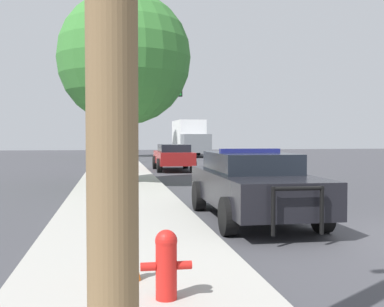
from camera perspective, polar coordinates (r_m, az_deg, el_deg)
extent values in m
cube|color=#A3A099|center=(7.88, -7.39, -10.82)|extent=(3.00, 110.00, 0.13)
cube|color=black|center=(10.50, 7.21, -4.08)|extent=(1.87, 4.90, 0.68)
cube|color=black|center=(10.69, 6.85, -1.02)|extent=(1.61, 2.55, 0.42)
cylinder|color=black|center=(9.45, 15.21, -6.89)|extent=(0.24, 0.72, 0.72)
cylinder|color=black|center=(8.86, 4.32, -7.43)|extent=(0.24, 0.72, 0.72)
cylinder|color=black|center=(12.25, 9.28, -4.80)|extent=(0.24, 0.72, 0.72)
cylinder|color=black|center=(11.80, 0.82, -5.03)|extent=(0.24, 0.72, 0.72)
cylinder|color=black|center=(8.27, 15.14, -6.49)|extent=(0.07, 0.07, 0.80)
cylinder|color=black|center=(7.96, 9.60, -6.78)|extent=(0.07, 0.07, 0.80)
cylinder|color=black|center=(8.06, 12.44, -4.07)|extent=(0.88, 0.07, 0.07)
cube|color=navy|center=(10.68, 6.86, 0.34)|extent=(1.34, 0.20, 0.09)
cube|color=navy|center=(10.80, 11.99, -3.76)|extent=(0.01, 3.52, 0.19)
cylinder|color=red|center=(5.13, -3.07, -13.78)|extent=(0.22, 0.22, 0.58)
sphere|color=red|center=(5.06, -3.08, -10.31)|extent=(0.23, 0.23, 0.23)
cylinder|color=red|center=(5.10, -5.23, -13.22)|extent=(0.16, 0.09, 0.09)
cylinder|color=red|center=(5.14, -0.93, -13.08)|extent=(0.16, 0.09, 0.09)
cylinder|color=#424247|center=(32.41, -8.31, 3.87)|extent=(0.16, 0.16, 5.40)
cylinder|color=#424247|center=(32.68, -4.87, 8.35)|extent=(3.91, 0.11, 0.11)
cube|color=black|center=(32.85, -1.43, 7.53)|extent=(0.30, 0.24, 0.90)
sphere|color=red|center=(32.75, -1.40, 8.08)|extent=(0.20, 0.20, 0.20)
sphere|color=orange|center=(32.72, -1.40, 7.55)|extent=(0.20, 0.20, 0.20)
sphere|color=green|center=(32.70, -1.40, 7.03)|extent=(0.20, 0.20, 0.20)
cube|color=maroon|center=(25.29, -2.24, -0.50)|extent=(1.77, 4.44, 0.65)
cube|color=black|center=(25.05, -2.18, 0.66)|extent=(1.51, 2.31, 0.38)
cylinder|color=black|center=(26.59, -4.40, -1.07)|extent=(0.25, 0.71, 0.70)
cylinder|color=black|center=(26.78, -0.78, -1.04)|extent=(0.25, 0.71, 0.70)
cylinder|color=black|center=(23.86, -3.87, -1.43)|extent=(0.25, 0.71, 0.70)
cylinder|color=black|center=(24.07, 0.16, -1.40)|extent=(0.25, 0.71, 0.70)
cube|color=slate|center=(40.09, 0.46, 1.22)|extent=(2.30, 2.19, 1.54)
cube|color=white|center=(43.93, -0.43, 2.12)|extent=(2.31, 5.62, 2.79)
cylinder|color=black|center=(40.54, 1.97, 0.15)|extent=(0.28, 0.87, 0.87)
cylinder|color=black|center=(40.15, -1.17, 0.13)|extent=(0.28, 0.87, 0.87)
cylinder|color=black|center=(45.18, 0.76, 0.35)|extent=(0.28, 0.87, 0.87)
cylinder|color=black|center=(44.83, -2.06, 0.33)|extent=(0.28, 0.87, 0.87)
cylinder|color=brown|center=(17.53, -7.97, 1.72)|extent=(0.47, 0.47, 3.17)
sphere|color=#387A33|center=(17.75, -8.02, 11.12)|extent=(4.78, 4.78, 4.78)
cylinder|color=brown|center=(41.63, -8.38, 2.54)|extent=(0.36, 0.36, 4.04)
sphere|color=#4C8E38|center=(41.78, -8.41, 7.09)|extent=(4.73, 4.73, 4.73)
cone|color=orange|center=(5.81, -7.51, -11.85)|extent=(0.29, 0.29, 0.59)
cylinder|color=white|center=(5.80, -7.51, -11.56)|extent=(0.16, 0.16, 0.08)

